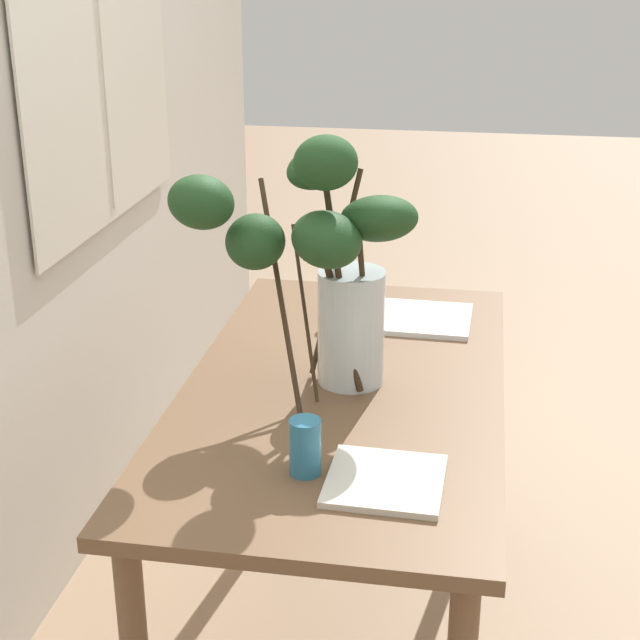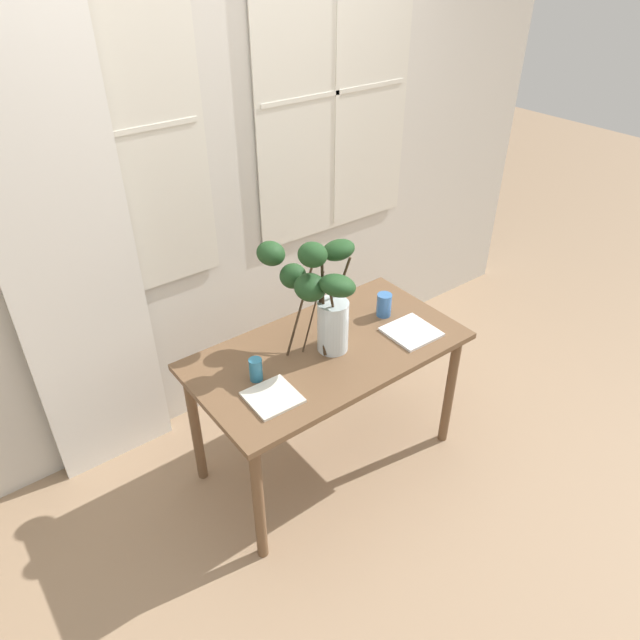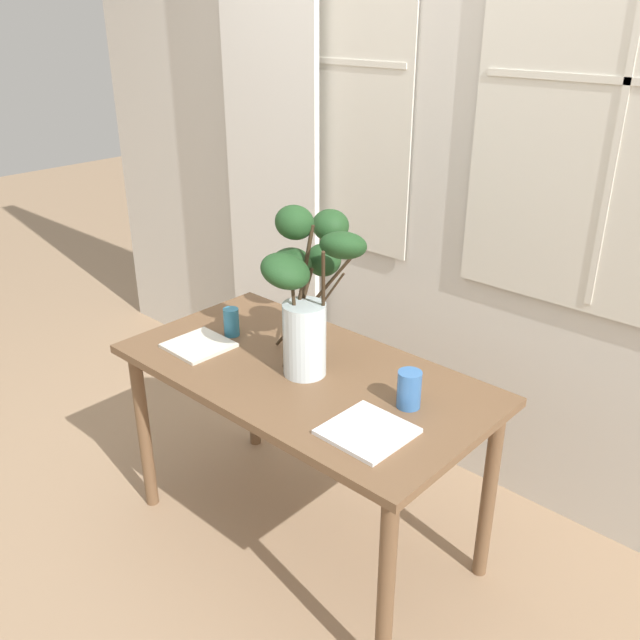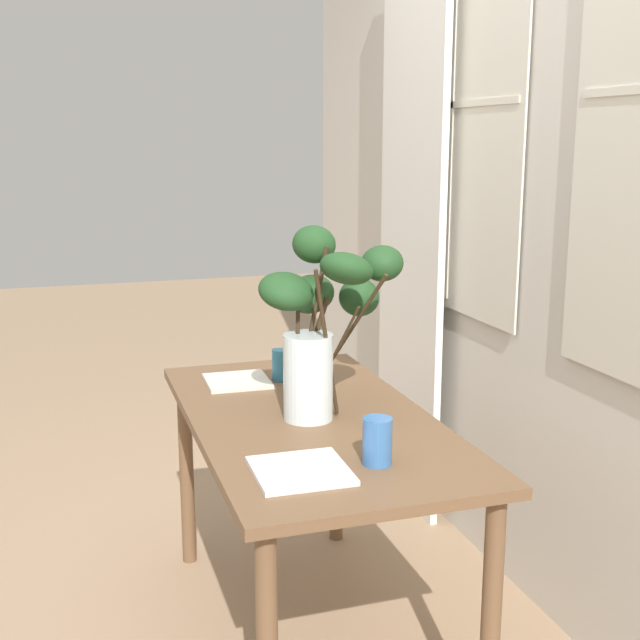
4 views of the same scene
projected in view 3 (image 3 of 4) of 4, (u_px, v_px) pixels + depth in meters
name	position (u px, v px, depth m)	size (l,w,h in m)	color
ground	(305.00, 534.00, 2.70)	(14.00, 14.00, 0.00)	#9E7F60
back_wall_with_windows	(453.00, 114.00, 2.62)	(4.61, 0.14, 3.03)	beige
curtain_sheer_side	(271.00, 164.00, 3.21)	(0.59, 0.03, 2.45)	white
dining_table	(304.00, 393.00, 2.42)	(1.34, 0.71, 0.74)	brown
vase_with_branches	(308.00, 284.00, 2.30)	(0.45, 0.56, 0.59)	silver
drinking_glass_blue_left	(231.00, 322.00, 2.61)	(0.06, 0.06, 0.11)	teal
drinking_glass_blue_right	(409.00, 389.00, 2.14)	(0.08, 0.08, 0.12)	#386BAD
plate_square_left	(199.00, 345.00, 2.54)	(0.21, 0.21, 0.01)	silver
plate_square_right	(367.00, 431.00, 2.03)	(0.24, 0.24, 0.01)	white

